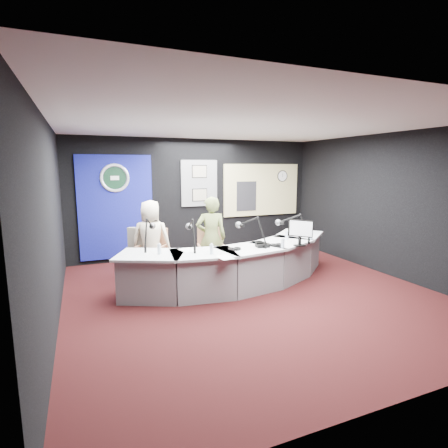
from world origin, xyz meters
name	(u,v)px	position (x,y,z in m)	size (l,w,h in m)	color
ground	(253,294)	(0.00, 0.00, 0.00)	(6.00, 6.00, 0.00)	black
ceiling	(255,124)	(0.00, 0.00, 2.80)	(6.00, 6.00, 0.02)	silver
wall_back	(197,198)	(0.00, 3.00, 1.40)	(6.00, 0.02, 2.80)	black
wall_front	(415,254)	(0.00, -3.00, 1.40)	(6.00, 0.02, 2.80)	black
wall_left	(51,224)	(-3.00, 0.00, 1.40)	(0.02, 6.00, 2.80)	black
wall_right	(390,205)	(3.00, 0.00, 1.40)	(0.02, 6.00, 2.80)	black
broadcast_desk	(237,265)	(-0.05, 0.55, 0.38)	(4.50, 1.90, 0.75)	#B8BBBD
backdrop_panel	(116,207)	(-1.90, 2.97, 1.25)	(1.60, 0.05, 2.30)	navy
agency_seal	(115,178)	(-1.90, 2.93, 1.90)	(0.63, 0.63, 0.07)	silver
seal_center	(115,178)	(-1.90, 2.94, 1.90)	(0.48, 0.48, 0.01)	black
pinboard	(199,183)	(0.05, 2.97, 1.75)	(0.90, 0.04, 1.10)	slate
framed_photo_upper	(200,171)	(0.05, 2.94, 2.03)	(0.34, 0.02, 0.27)	gray
framed_photo_lower	(200,195)	(0.05, 2.94, 1.47)	(0.34, 0.02, 0.27)	gray
booth_window_frame	(262,190)	(1.75, 2.97, 1.55)	(2.12, 0.06, 1.32)	#CABF7E
booth_glow	(262,190)	(1.75, 2.96, 1.55)	(2.00, 0.02, 1.20)	#FFEDA1
equipment_rack	(246,196)	(1.30, 2.94, 1.40)	(0.55, 0.02, 0.75)	black
wall_clock	(282,176)	(2.35, 2.94, 1.90)	(0.28, 0.28, 0.01)	white
armchair_left	(152,257)	(-1.41, 1.52, 0.43)	(0.48, 0.48, 0.85)	#AC714F
armchair_right	(211,251)	(-0.34, 1.10, 0.53)	(0.60, 0.60, 1.06)	#AC714F
draped_jacket	(140,246)	(-1.59, 1.72, 0.62)	(0.50, 0.10, 0.70)	slate
person_man	(151,240)	(-1.41, 1.52, 0.76)	(0.74, 0.48, 1.52)	beige
person_woman	(211,238)	(-0.34, 1.10, 0.79)	(0.58, 0.38, 1.59)	olive
computer_monitor	(300,228)	(0.93, 0.03, 1.07)	(0.43, 0.03, 0.30)	black
desk_phone	(262,246)	(0.29, 0.21, 0.78)	(0.22, 0.18, 0.06)	black
headphones_near	(276,245)	(0.57, 0.20, 0.77)	(0.22, 0.22, 0.04)	black
headphones_far	(234,249)	(-0.25, 0.20, 0.77)	(0.21, 0.21, 0.04)	black
paper_stack	(188,250)	(-1.00, 0.48, 0.75)	(0.22, 0.32, 0.00)	white
notepad	(225,257)	(-0.60, -0.20, 0.75)	(0.21, 0.29, 0.00)	white
boom_mic_a	(149,231)	(-1.57, 0.87, 1.05)	(0.35, 0.69, 0.60)	black
boom_mic_b	(192,232)	(-0.90, 0.54, 1.05)	(0.21, 0.73, 0.60)	black
boom_mic_c	(252,229)	(0.16, 0.37, 1.05)	(0.37, 0.69, 0.60)	black
boom_mic_d	(293,226)	(1.02, 0.37, 1.05)	(0.47, 0.64, 0.60)	black
water_bottles	(245,242)	(-0.01, 0.31, 0.84)	(3.02, 0.64, 0.18)	silver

